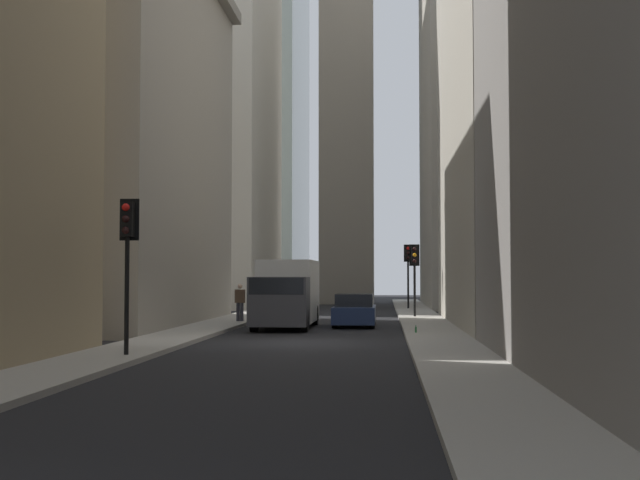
% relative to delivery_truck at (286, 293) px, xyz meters
% --- Properties ---
extents(ground_plane, '(135.00, 135.00, 0.00)m').
position_rel_delivery_truck_xyz_m(ground_plane, '(-7.18, -1.40, -1.46)').
color(ground_plane, black).
extents(sidewalk_right, '(90.00, 2.20, 0.14)m').
position_rel_delivery_truck_xyz_m(sidewalk_right, '(-7.18, 3.10, -1.39)').
color(sidewalk_right, '#A8A399').
rests_on(sidewalk_right, ground_plane).
extents(sidewalk_left, '(90.00, 2.20, 0.14)m').
position_rel_delivery_truck_xyz_m(sidewalk_left, '(-7.18, -5.90, -1.39)').
color(sidewalk_left, '#A8A399').
rests_on(sidewalk_left, ground_plane).
extents(building_left_midfar, '(17.71, 10.50, 22.01)m').
position_rel_delivery_truck_xyz_m(building_left_midfar, '(1.68, -11.99, 9.55)').
color(building_left_midfar, '#A8A091').
rests_on(building_left_midfar, ground_plane).
extents(building_left_far, '(16.20, 10.50, 31.49)m').
position_rel_delivery_truck_xyz_m(building_left_far, '(24.52, -12.00, 14.30)').
color(building_left_far, '#A8A091').
rests_on(building_left_far, ground_plane).
extents(building_right_far, '(14.89, 10.00, 32.12)m').
position_rel_delivery_truck_xyz_m(building_right_far, '(23.94, 9.20, 14.60)').
color(building_right_far, beige).
rests_on(building_right_far, ground_plane).
extents(building_right_midfar, '(16.72, 10.50, 18.54)m').
position_rel_delivery_truck_xyz_m(building_right_midfar, '(1.45, 9.19, 7.82)').
color(building_right_midfar, gray).
rests_on(building_right_midfar, ground_plane).
extents(church_spire, '(4.66, 4.66, 39.36)m').
position_rel_delivery_truck_xyz_m(church_spire, '(30.94, -1.14, 19.09)').
color(church_spire, gray).
rests_on(church_spire, ground_plane).
extents(delivery_truck, '(6.46, 2.25, 2.84)m').
position_rel_delivery_truck_xyz_m(delivery_truck, '(0.00, 0.00, 0.00)').
color(delivery_truck, silver).
rests_on(delivery_truck, ground_plane).
extents(sedan_navy, '(4.30, 1.78, 1.42)m').
position_rel_delivery_truck_xyz_m(sedan_navy, '(1.38, -2.80, -0.80)').
color(sedan_navy, navy).
rests_on(sedan_navy, ground_plane).
extents(traffic_light_foreground, '(0.43, 0.52, 4.07)m').
position_rel_delivery_truck_xyz_m(traffic_light_foreground, '(-13.08, 2.60, 1.67)').
color(traffic_light_foreground, black).
rests_on(traffic_light_foreground, sidewalk_right).
extents(traffic_light_midblock, '(0.43, 0.52, 4.05)m').
position_rel_delivery_truck_xyz_m(traffic_light_midblock, '(18.08, -5.60, 1.66)').
color(traffic_light_midblock, black).
rests_on(traffic_light_midblock, sidewalk_left).
extents(traffic_light_far_junction, '(0.43, 0.52, 3.66)m').
position_rel_delivery_truck_xyz_m(traffic_light_far_junction, '(7.82, -5.62, 1.36)').
color(traffic_light_far_junction, black).
rests_on(traffic_light_far_junction, sidewalk_left).
extents(pedestrian, '(0.26, 0.44, 1.69)m').
position_rel_delivery_truck_xyz_m(pedestrian, '(2.69, 2.44, -0.40)').
color(pedestrian, '#33333D').
rests_on(pedestrian, sidewalk_right).
extents(discarded_bottle, '(0.07, 0.07, 0.27)m').
position_rel_delivery_truck_xyz_m(discarded_bottle, '(-4.20, -5.21, -1.21)').
color(discarded_bottle, '#236033').
rests_on(discarded_bottle, sidewalk_left).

